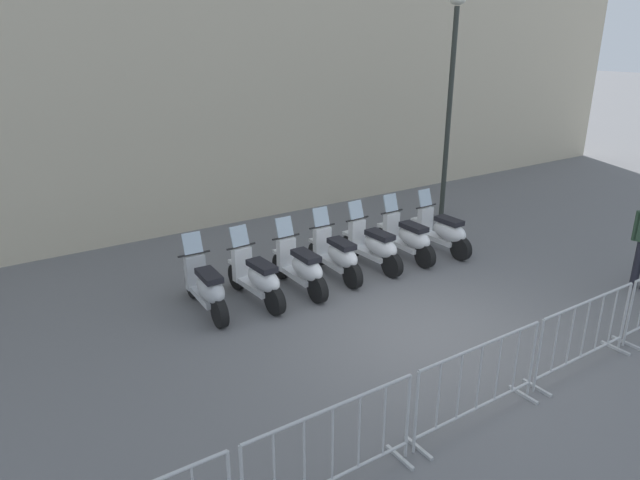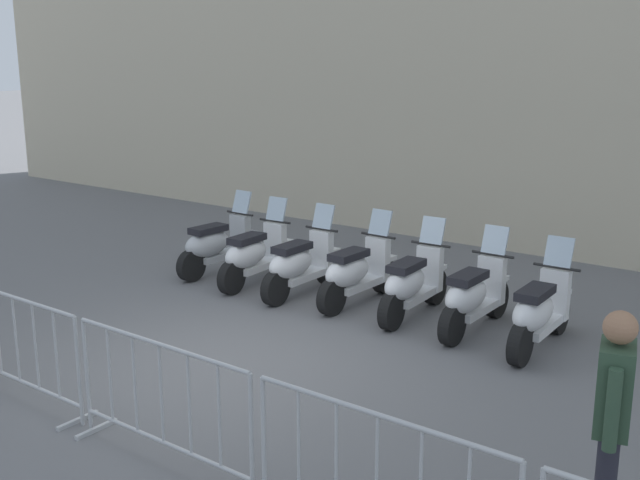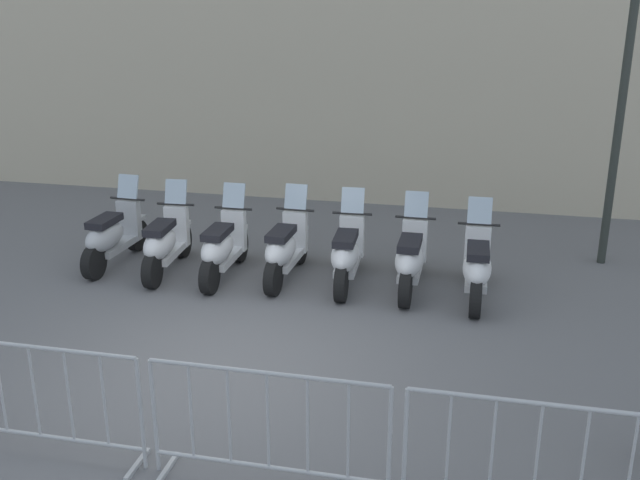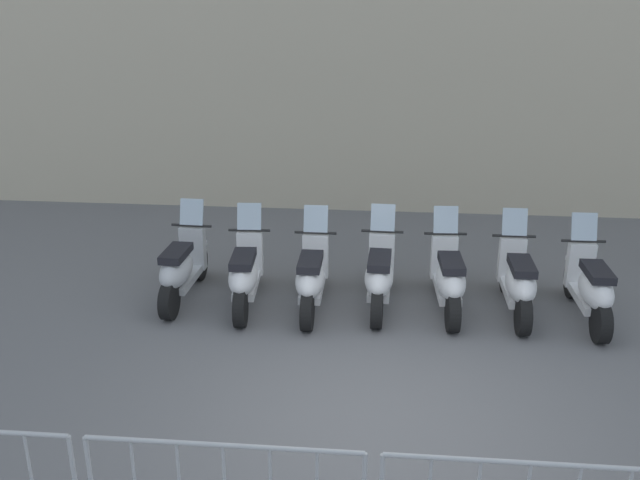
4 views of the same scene
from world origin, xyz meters
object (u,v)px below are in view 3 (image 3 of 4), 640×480
Objects in this scene: motorcycle_1 at (165,243)px; barrier_segment_3 at (268,431)px; motorcycle_2 at (222,248)px; motorcycle_5 at (410,259)px; motorcycle_4 at (347,254)px; motorcycle_0 at (112,236)px; barrier_segment_2 at (36,401)px; street_lamp at (629,45)px; motorcycle_3 at (285,249)px; motorcycle_6 at (477,267)px; barrier_segment_4 at (536,465)px.

motorcycle_1 reaches higher than barrier_segment_3.
motorcycle_2 is 0.87× the size of barrier_segment_3.
motorcycle_4 is at bearing 170.60° from motorcycle_5.
motorcycle_4 is at bearing 83.39° from barrier_segment_3.
motorcycle_0 is 1.00× the size of motorcycle_5.
motorcycle_5 is (3.44, -0.44, 0.00)m from motorcycle_1.
motorcycle_2 is at bearing 78.79° from barrier_segment_2.
motorcycle_5 is 4.17m from street_lamp.
motorcycle_3 is 0.87× the size of barrier_segment_2.
motorcycle_0 is at bearing 100.71° from barrier_segment_2.
motorcycle_1 is at bearing -16.30° from motorcycle_0.
motorcycle_6 is at bearing -8.76° from motorcycle_2.
motorcycle_5 is at bearing -9.40° from motorcycle_4.
motorcycle_5 is 0.88m from motorcycle_6.
motorcycle_5 is at bearing -7.24° from motorcycle_1.
motorcycle_1 is at bearing 170.05° from motorcycle_2.
barrier_segment_2 is at bearing -79.29° from motorcycle_0.
street_lamp is at bearing 4.75° from motorcycle_0.
motorcycle_3 is 0.33× the size of street_lamp.
motorcycle_2 and motorcycle_6 have the same top height.
motorcycle_3 is at bearing 170.39° from motorcycle_4.
motorcycle_3 is 4.52m from barrier_segment_3.
motorcycle_2 is 5.85m from barrier_segment_4.
motorcycle_3 is at bearing -8.79° from motorcycle_0.
motorcycle_1 reaches higher than barrier_segment_2.
barrier_segment_2 is at bearing -89.74° from motorcycle_1.
motorcycle_5 is (2.59, -0.29, 0.00)m from motorcycle_2.
motorcycle_3 is 5.40m from barrier_segment_4.
motorcycle_6 is (2.56, -0.53, 0.00)m from motorcycle_3.
motorcycle_2 is 1.00× the size of motorcycle_6.
motorcycle_3 is 0.99× the size of motorcycle_4.
motorcycle_1 and motorcycle_2 have the same top height.
motorcycle_6 is 0.87× the size of barrier_segment_2.
motorcycle_4 and motorcycle_6 have the same top height.
motorcycle_2 is at bearing 173.66° from motorcycle_5.
street_lamp is at bearing 52.22° from barrier_segment_3.
motorcycle_5 is 0.34× the size of street_lamp.
motorcycle_0 is 0.87× the size of barrier_segment_4.
motorcycle_5 is 0.87× the size of barrier_segment_2.
motorcycle_4 reaches higher than barrier_segment_2.
motorcycle_1 and motorcycle_3 have the same top height.
motorcycle_3 is (2.57, -0.40, 0.00)m from motorcycle_0.
motorcycle_2 is (1.70, -0.40, 0.00)m from motorcycle_0.
motorcycle_3 is at bearing -0.05° from motorcycle_2.
motorcycle_3 is at bearing 94.52° from barrier_segment_3.
motorcycle_2 and motorcycle_4 have the same top height.
barrier_segment_3 is (-0.51, -4.36, 0.07)m from motorcycle_4.
motorcycle_0 is 0.99× the size of motorcycle_1.
motorcycle_4 is 0.87× the size of barrier_segment_3.
motorcycle_2 is 0.87× the size of barrier_segment_4.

